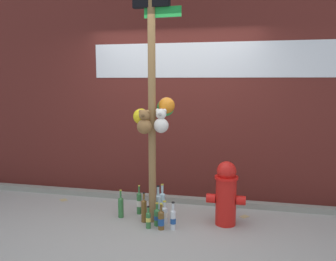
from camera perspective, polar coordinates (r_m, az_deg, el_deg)
name	(u,v)px	position (r m, az deg, el deg)	size (l,w,h in m)	color
ground_plane	(152,230)	(4.33, -2.64, -15.72)	(14.00, 14.00, 0.00)	#9E9B93
building_wall	(176,66)	(5.36, 1.32, 10.24)	(10.00, 0.21, 3.90)	#561E19
curb_strip	(170,199)	(5.25, 0.36, -10.90)	(8.00, 0.12, 0.08)	gray
memorial_post	(154,92)	(4.25, -2.24, 6.20)	(0.61, 0.45, 2.94)	olive
fire_hydrant	(226,193)	(4.42, 9.29, -9.86)	(0.47, 0.29, 0.79)	red
bottle_0	(162,203)	(4.73, -0.92, -11.62)	(0.08, 0.08, 0.41)	#B2DBEA
bottle_1	(158,205)	(4.62, -1.61, -11.85)	(0.08, 0.08, 0.43)	#B2DBEA
bottle_2	(144,210)	(4.52, -3.88, -12.61)	(0.07, 0.07, 0.38)	brown
bottle_3	(139,203)	(4.78, -4.65, -11.44)	(0.06, 0.06, 0.39)	#337038
bottle_4	(148,219)	(4.35, -3.18, -14.01)	(0.06, 0.06, 0.27)	#337038
bottle_5	(157,216)	(4.42, -1.76, -13.59)	(0.08, 0.08, 0.29)	#337038
bottle_6	(165,214)	(4.48, -0.56, -13.23)	(0.08, 0.08, 0.28)	silver
bottle_7	(173,219)	(4.31, 0.82, -13.96)	(0.07, 0.07, 0.34)	silver
bottle_8	(161,220)	(4.31, -1.13, -14.11)	(0.07, 0.07, 0.32)	brown
bottle_9	(121,206)	(4.69, -7.57, -11.97)	(0.07, 0.07, 0.36)	#337038
litter_0	(64,200)	(5.54, -16.39, -10.62)	(0.11, 0.09, 0.01)	tan
litter_1	(298,210)	(5.23, 20.06, -11.93)	(0.13, 0.10, 0.01)	tan
litter_2	(244,216)	(4.82, 12.14, -13.32)	(0.12, 0.08, 0.01)	tan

